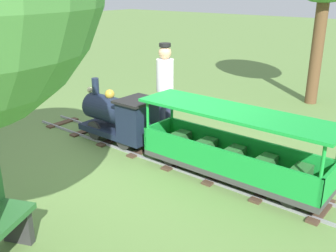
% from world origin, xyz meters
% --- Properties ---
extents(ground_plane, '(60.00, 60.00, 0.00)m').
position_xyz_m(ground_plane, '(0.00, 0.00, 0.00)').
color(ground_plane, '#608442').
extents(track, '(0.67, 6.40, 0.04)m').
position_xyz_m(track, '(0.00, -0.24, 0.02)').
color(track, gray).
rests_on(track, ground_plane).
extents(locomotive, '(0.63, 1.45, 1.01)m').
position_xyz_m(locomotive, '(0.00, 0.98, 0.49)').
color(locomotive, '#192338').
rests_on(locomotive, ground_plane).
extents(passenger_car, '(0.73, 2.70, 0.97)m').
position_xyz_m(passenger_car, '(0.00, -1.14, 0.42)').
color(passenger_car, '#3F3F3F').
rests_on(passenger_car, ground_plane).
extents(conductor_person, '(0.30, 0.30, 1.62)m').
position_xyz_m(conductor_person, '(0.85, 0.71, 0.96)').
color(conductor_person, '#282D47').
rests_on(conductor_person, ground_plane).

